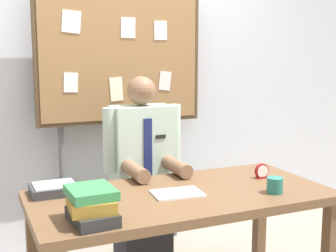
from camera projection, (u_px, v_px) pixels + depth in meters
name	position (u px, v px, depth m)	size (l,w,h in m)	color
back_wall	(113.00, 73.00, 3.62)	(6.40, 0.08, 2.70)	silver
desk	(181.00, 207.00, 2.59)	(1.67, 0.81, 0.74)	brown
person	(143.00, 183.00, 3.15)	(0.55, 0.56, 1.36)	#2D2D33
bulletin_board	(121.00, 60.00, 3.42)	(1.26, 0.09, 1.99)	#4C3823
book_stack	(91.00, 205.00, 2.12)	(0.22, 0.28, 0.16)	#262626
open_notebook	(177.00, 193.00, 2.55)	(0.27, 0.19, 0.01)	white
desk_clock	(262.00, 172.00, 2.87)	(0.09, 0.04, 0.09)	maroon
coffee_mug	(275.00, 185.00, 2.57)	(0.09, 0.09, 0.09)	#267266
paper_tray	(54.00, 189.00, 2.55)	(0.26, 0.20, 0.06)	#333338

